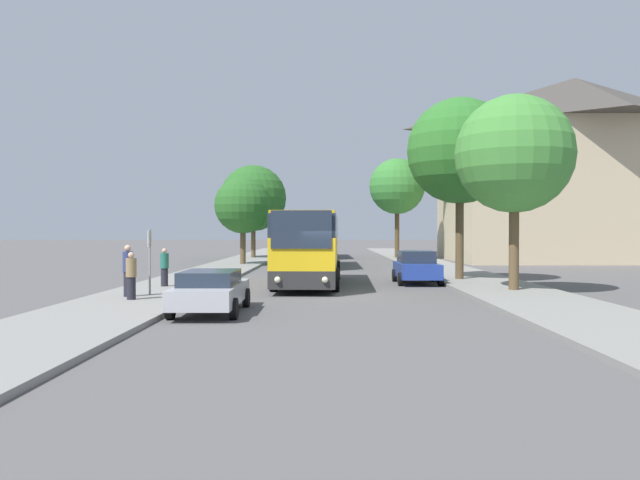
% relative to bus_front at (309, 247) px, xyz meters
% --- Properties ---
extents(ground_plane, '(300.00, 300.00, 0.00)m').
position_rel_bus_front_xyz_m(ground_plane, '(1.15, -4.37, -1.77)').
color(ground_plane, '#565454').
rests_on(ground_plane, ground).
extents(sidewalk_left, '(4.00, 120.00, 0.15)m').
position_rel_bus_front_xyz_m(sidewalk_left, '(-5.85, -4.37, -1.69)').
color(sidewalk_left, gray).
rests_on(sidewalk_left, ground_plane).
extents(sidewalk_right, '(4.00, 120.00, 0.15)m').
position_rel_bus_front_xyz_m(sidewalk_right, '(8.15, -4.37, -1.69)').
color(sidewalk_right, gray).
rests_on(sidewalk_right, ground_plane).
extents(building_right_background, '(20.45, 14.28, 15.31)m').
position_rel_bus_front_xyz_m(building_right_background, '(21.59, 23.77, 5.89)').
color(building_right_background, '#C6B28E').
rests_on(building_right_background, ground_plane).
extents(bus_front, '(3.04, 10.63, 3.31)m').
position_rel_bus_front_xyz_m(bus_front, '(0.00, 0.00, 0.00)').
color(bus_front, '#2D2D2D').
rests_on(bus_front, ground_plane).
extents(bus_middle, '(2.79, 10.21, 3.54)m').
position_rel_bus_front_xyz_m(bus_middle, '(0.15, 15.02, 0.12)').
color(bus_middle, silver).
rests_on(bus_middle, ground_plane).
extents(bus_rear, '(2.92, 11.12, 3.19)m').
position_rel_bus_front_xyz_m(bus_rear, '(0.29, 30.38, -0.06)').
color(bus_rear, silver).
rests_on(bus_rear, ground_plane).
extents(parked_car_left_curb, '(2.03, 4.70, 1.30)m').
position_rel_bus_front_xyz_m(parked_car_left_curb, '(-2.69, -9.81, -1.07)').
color(parked_car_left_curb, '#B7B7BC').
rests_on(parked_car_left_curb, ground_plane).
extents(parked_car_right_near, '(2.03, 3.96, 1.57)m').
position_rel_bus_front_xyz_m(parked_car_right_near, '(5.10, 0.88, -0.97)').
color(parked_car_right_near, '#233D9E').
rests_on(parked_car_right_near, ground_plane).
extents(bus_stop_sign, '(0.08, 0.45, 2.42)m').
position_rel_bus_front_xyz_m(bus_stop_sign, '(-5.72, -5.75, -0.11)').
color(bus_stop_sign, gray).
rests_on(bus_stop_sign, sidewalk_left).
extents(pedestrian_waiting_near, '(0.36, 0.36, 1.62)m').
position_rel_bus_front_xyz_m(pedestrian_waiting_near, '(-6.08, -2.32, -0.81)').
color(pedestrian_waiting_near, '#23232D').
rests_on(pedestrian_waiting_near, sidewalk_left).
extents(pedestrian_waiting_far, '(0.36, 0.36, 1.85)m').
position_rel_bus_front_xyz_m(pedestrian_waiting_far, '(-6.30, -6.49, -0.68)').
color(pedestrian_waiting_far, '#23232D').
rests_on(pedestrian_waiting_far, sidewalk_left).
extents(pedestrian_walking_back, '(0.36, 0.36, 1.63)m').
position_rel_bus_front_xyz_m(pedestrian_walking_back, '(-5.87, -7.47, -0.80)').
color(pedestrian_walking_back, '#23232D').
rests_on(pedestrian_walking_back, sidewalk_left).
extents(tree_left_near, '(4.06, 4.06, 6.23)m').
position_rel_bus_front_xyz_m(tree_left_near, '(-5.19, 15.77, 2.56)').
color(tree_left_near, brown).
rests_on(tree_left_near, sidewalk_left).
extents(tree_left_far, '(5.87, 5.87, 8.20)m').
position_rel_bus_front_xyz_m(tree_left_far, '(-5.73, 26.60, 3.64)').
color(tree_left_far, brown).
rests_on(tree_left_far, sidewalk_left).
extents(tree_right_near, '(4.90, 4.90, 8.74)m').
position_rel_bus_front_xyz_m(tree_right_near, '(7.01, 26.28, 4.64)').
color(tree_right_near, '#513D23').
rests_on(tree_right_near, sidewalk_right).
extents(tree_right_mid, '(4.72, 4.72, 7.80)m').
position_rel_bus_front_xyz_m(tree_right_mid, '(8.34, -3.68, 3.80)').
color(tree_right_mid, brown).
rests_on(tree_right_mid, sidewalk_right).
extents(tree_right_far, '(5.20, 5.20, 8.89)m').
position_rel_bus_front_xyz_m(tree_right_far, '(7.37, 1.99, 4.65)').
color(tree_right_far, brown).
rests_on(tree_right_far, sidewalk_right).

